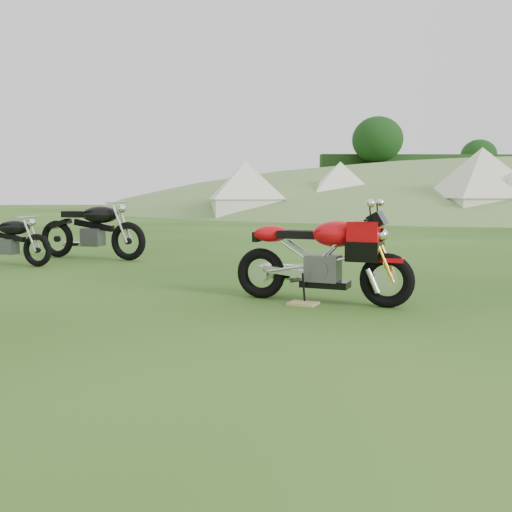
{
  "coord_description": "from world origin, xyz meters",
  "views": [
    {
      "loc": [
        -0.51,
        -5.29,
        1.13
      ],
      "look_at": [
        -0.33,
        0.4,
        0.52
      ],
      "focal_mm": 40.0,
      "sensor_mm": 36.0,
      "label": 1
    }
  ],
  "objects_px": {
    "tent_left": "(246,190)",
    "tent_mid": "(340,190)",
    "vintage_moto_b": "(7,239)",
    "sport_motorcycle": "(321,251)",
    "tent_right": "(481,187)",
    "vintage_moto_d": "(91,228)",
    "plywood_board": "(303,303)"
  },
  "relations": [
    {
      "from": "vintage_moto_b",
      "to": "tent_mid",
      "type": "distance_m",
      "value": 20.61
    },
    {
      "from": "vintage_moto_b",
      "to": "vintage_moto_d",
      "type": "relative_size",
      "value": 0.78
    },
    {
      "from": "plywood_board",
      "to": "vintage_moto_d",
      "type": "bearing_deg",
      "value": 127.2
    },
    {
      "from": "sport_motorcycle",
      "to": "tent_right",
      "type": "bearing_deg",
      "value": 86.98
    },
    {
      "from": "plywood_board",
      "to": "vintage_moto_b",
      "type": "height_order",
      "value": "vintage_moto_b"
    },
    {
      "from": "sport_motorcycle",
      "to": "tent_mid",
      "type": "xyz_separation_m",
      "value": [
        4.11,
        21.98,
        0.8
      ]
    },
    {
      "from": "tent_mid",
      "to": "tent_right",
      "type": "height_order",
      "value": "tent_right"
    },
    {
      "from": "tent_left",
      "to": "tent_mid",
      "type": "distance_m",
      "value": 4.69
    },
    {
      "from": "tent_left",
      "to": "vintage_moto_b",
      "type": "bearing_deg",
      "value": -109.59
    },
    {
      "from": "vintage_moto_b",
      "to": "sport_motorcycle",
      "type": "bearing_deg",
      "value": -15.88
    },
    {
      "from": "sport_motorcycle",
      "to": "vintage_moto_b",
      "type": "bearing_deg",
      "value": 168.79
    },
    {
      "from": "sport_motorcycle",
      "to": "vintage_moto_d",
      "type": "bearing_deg",
      "value": 154.29
    },
    {
      "from": "vintage_moto_b",
      "to": "tent_right",
      "type": "relative_size",
      "value": 0.49
    },
    {
      "from": "tent_right",
      "to": "plywood_board",
      "type": "bearing_deg",
      "value": -125.23
    },
    {
      "from": "tent_right",
      "to": "tent_left",
      "type": "bearing_deg",
      "value": 150.63
    },
    {
      "from": "vintage_moto_b",
      "to": "tent_mid",
      "type": "xyz_separation_m",
      "value": [
        8.69,
        18.67,
        0.92
      ]
    },
    {
      "from": "sport_motorcycle",
      "to": "tent_right",
      "type": "xyz_separation_m",
      "value": [
        9.08,
        17.29,
        0.89
      ]
    },
    {
      "from": "sport_motorcycle",
      "to": "tent_mid",
      "type": "distance_m",
      "value": 22.38
    },
    {
      "from": "plywood_board",
      "to": "vintage_moto_b",
      "type": "relative_size",
      "value": 0.18
    },
    {
      "from": "plywood_board",
      "to": "tent_mid",
      "type": "relative_size",
      "value": 0.09
    },
    {
      "from": "plywood_board",
      "to": "tent_right",
      "type": "height_order",
      "value": "tent_right"
    },
    {
      "from": "tent_left",
      "to": "tent_mid",
      "type": "xyz_separation_m",
      "value": [
        4.63,
        0.78,
        0.01
      ]
    },
    {
      "from": "tent_left",
      "to": "plywood_board",
      "type": "bearing_deg",
      "value": -95.94
    },
    {
      "from": "tent_left",
      "to": "sport_motorcycle",
      "type": "bearing_deg",
      "value": -95.39
    },
    {
      "from": "vintage_moto_b",
      "to": "tent_right",
      "type": "distance_m",
      "value": 19.57
    },
    {
      "from": "tent_mid",
      "to": "sport_motorcycle",
      "type": "bearing_deg",
      "value": -100.46
    },
    {
      "from": "tent_mid",
      "to": "vintage_moto_b",
      "type": "bearing_deg",
      "value": -114.84
    },
    {
      "from": "vintage_moto_d",
      "to": "tent_mid",
      "type": "distance_m",
      "value": 19.36
    },
    {
      "from": "plywood_board",
      "to": "tent_right",
      "type": "relative_size",
      "value": 0.09
    },
    {
      "from": "tent_right",
      "to": "vintage_moto_b",
      "type": "bearing_deg",
      "value": -141.52
    },
    {
      "from": "plywood_board",
      "to": "tent_mid",
      "type": "distance_m",
      "value": 22.55
    },
    {
      "from": "vintage_moto_b",
      "to": "tent_left",
      "type": "relative_size",
      "value": 0.52
    }
  ]
}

